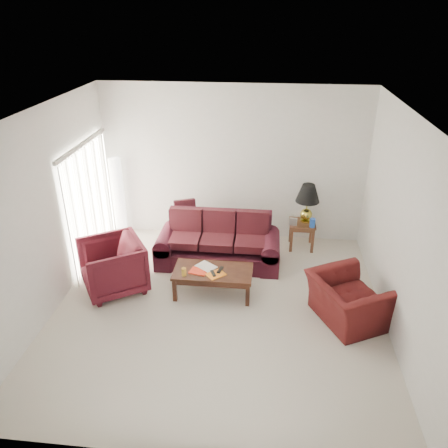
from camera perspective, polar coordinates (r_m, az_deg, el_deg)
name	(u,v)px	position (r m, az deg, el deg)	size (l,w,h in m)	color
floor	(218,309)	(6.89, -0.78, -11.03)	(5.00, 5.00, 0.00)	beige
blinds	(90,204)	(8.02, -17.10, 2.46)	(0.10, 2.00, 2.16)	silver
sofa	(218,241)	(7.79, -0.78, -2.25)	(2.19, 0.95, 0.90)	black
throw_pillow	(185,210)	(8.40, -5.09, 1.84)	(0.40, 0.12, 0.40)	black
end_table	(301,235)	(8.52, 10.08, -1.39)	(0.48, 0.48, 0.53)	brown
table_lamp	(307,203)	(8.30, 10.80, 2.68)	(0.45, 0.45, 0.75)	gold
clock	(293,222)	(8.24, 9.03, 0.31)	(0.14, 0.05, 0.14)	#B0B0B4
blue_canister	(312,223)	(8.23, 11.47, 0.15)	(0.10, 0.10, 0.17)	blue
picture_frame	(297,215)	(8.48, 9.50, 1.11)	(0.12, 0.02, 0.15)	silver
floor_lamp	(118,198)	(8.82, -13.63, 3.33)	(0.27, 0.27, 1.66)	white
armchair_left	(113,266)	(7.31, -14.34, -5.35)	(0.93, 0.96, 0.87)	#3E0E16
armchair_right	(348,300)	(6.73, 15.83, -9.55)	(1.06, 0.93, 0.69)	#3A0D0D
coffee_table	(213,282)	(7.10, -1.44, -7.57)	(1.25, 0.63, 0.44)	black
magazine_red	(199,271)	(6.95, -3.34, -6.19)	(0.27, 0.20, 0.02)	#B32511
magazine_white	(206,267)	(7.06, -2.36, -5.57)	(0.30, 0.23, 0.02)	silver
magazine_orange	(216,274)	(6.86, -1.08, -6.60)	(0.28, 0.21, 0.02)	orange
remote_a	(213,273)	(6.85, -1.43, -6.46)	(0.05, 0.17, 0.02)	black
remote_b	(220,270)	(6.94, -0.50, -6.00)	(0.05, 0.18, 0.02)	black
yellow_glass	(184,272)	(6.85, -5.26, -6.23)	(0.07, 0.07, 0.13)	gold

